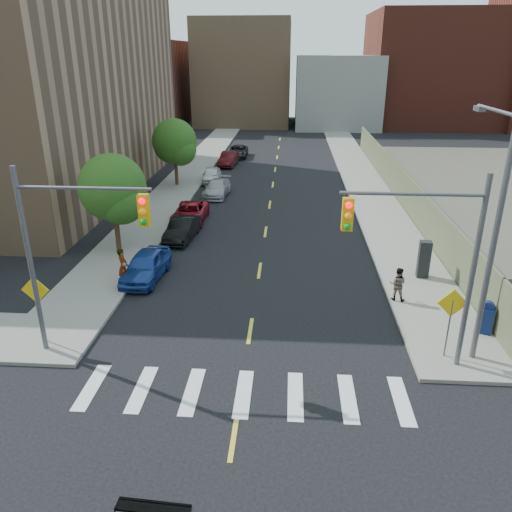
# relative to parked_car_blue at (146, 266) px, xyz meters

# --- Properties ---
(ground) EXTENTS (160.00, 160.00, 0.00)m
(ground) POSITION_rel_parked_car_blue_xyz_m (5.50, -12.65, -0.70)
(ground) COLOR black
(ground) RESTS_ON ground
(sidewalk_nw) EXTENTS (3.50, 73.00, 0.15)m
(sidewalk_nw) POSITION_rel_parked_car_blue_xyz_m (-2.25, 28.85, -0.62)
(sidewalk_nw) COLOR gray
(sidewalk_nw) RESTS_ON ground
(sidewalk_ne) EXTENTS (3.50, 73.00, 0.15)m
(sidewalk_ne) POSITION_rel_parked_car_blue_xyz_m (13.25, 28.85, -0.62)
(sidewalk_ne) COLOR gray
(sidewalk_ne) RESTS_ON ground
(fence_north) EXTENTS (0.12, 44.00, 2.50)m
(fence_north) POSITION_rel_parked_car_blue_xyz_m (15.10, 15.35, 0.55)
(fence_north) COLOR #575D41
(fence_north) RESTS_ON ground
(bg_bldg_west) EXTENTS (14.00, 18.00, 12.00)m
(bg_bldg_west) POSITION_rel_parked_car_blue_xyz_m (-16.50, 57.35, 5.30)
(bg_bldg_west) COLOR #592319
(bg_bldg_west) RESTS_ON ground
(bg_bldg_midwest) EXTENTS (14.00, 16.00, 15.00)m
(bg_bldg_midwest) POSITION_rel_parked_car_blue_xyz_m (-0.50, 59.35, 6.80)
(bg_bldg_midwest) COLOR #8C6B4C
(bg_bldg_midwest) RESTS_ON ground
(bg_bldg_center) EXTENTS (12.00, 16.00, 10.00)m
(bg_bldg_center) POSITION_rel_parked_car_blue_xyz_m (13.50, 57.35, 4.30)
(bg_bldg_center) COLOR gray
(bg_bldg_center) RESTS_ON ground
(bg_bldg_east) EXTENTS (18.00, 18.00, 16.00)m
(bg_bldg_east) POSITION_rel_parked_car_blue_xyz_m (27.50, 59.35, 7.30)
(bg_bldg_east) COLOR #592319
(bg_bldg_east) RESTS_ON ground
(signal_nw) EXTENTS (4.59, 0.30, 7.00)m
(signal_nw) POSITION_rel_parked_car_blue_xyz_m (-0.48, -6.65, 3.83)
(signal_nw) COLOR #59595E
(signal_nw) RESTS_ON ground
(signal_ne) EXTENTS (4.59, 0.30, 7.00)m
(signal_ne) POSITION_rel_parked_car_blue_xyz_m (11.48, -6.65, 3.83)
(signal_ne) COLOR #59595E
(signal_ne) RESTS_ON ground
(streetlight_ne) EXTENTS (0.25, 3.70, 9.00)m
(streetlight_ne) POSITION_rel_parked_car_blue_xyz_m (13.70, -5.75, 4.52)
(streetlight_ne) COLOR #59595E
(streetlight_ne) RESTS_ON ground
(warn_sign_nw) EXTENTS (1.06, 0.06, 2.83)m
(warn_sign_nw) POSITION_rel_parked_car_blue_xyz_m (-2.30, -6.15, 1.30)
(warn_sign_nw) COLOR #59595E
(warn_sign_nw) RESTS_ON ground
(warn_sign_ne) EXTENTS (1.06, 0.06, 2.83)m
(warn_sign_ne) POSITION_rel_parked_car_blue_xyz_m (12.70, -6.15, 1.30)
(warn_sign_ne) COLOR #59595E
(warn_sign_ne) RESTS_ON ground
(warn_sign_midwest) EXTENTS (1.06, 0.06, 2.83)m
(warn_sign_midwest) POSITION_rel_parked_car_blue_xyz_m (-2.30, 7.35, 1.30)
(warn_sign_midwest) COLOR #59595E
(warn_sign_midwest) RESTS_ON ground
(tree_west_near) EXTENTS (3.66, 3.64, 5.52)m
(tree_west_near) POSITION_rel_parked_car_blue_xyz_m (-2.50, 3.40, 2.78)
(tree_west_near) COLOR #332114
(tree_west_near) RESTS_ON ground
(tree_west_far) EXTENTS (3.66, 3.64, 5.52)m
(tree_west_far) POSITION_rel_parked_car_blue_xyz_m (-2.50, 18.40, 2.78)
(tree_west_far) COLOR #332114
(tree_west_far) RESTS_ON ground
(parked_car_blue) EXTENTS (1.97, 4.22, 1.40)m
(parked_car_blue) POSITION_rel_parked_car_blue_xyz_m (0.00, 0.00, 0.00)
(parked_car_blue) COLOR navy
(parked_car_blue) RESTS_ON ground
(parked_car_black) EXTENTS (1.68, 4.00, 1.28)m
(parked_car_black) POSITION_rel_parked_car_blue_xyz_m (0.61, 5.70, -0.06)
(parked_car_black) COLOR black
(parked_car_black) RESTS_ON ground
(parked_car_red) EXTENTS (2.07, 4.44, 1.23)m
(parked_car_red) POSITION_rel_parked_car_blue_xyz_m (0.43, 8.99, -0.08)
(parked_car_red) COLOR maroon
(parked_car_red) RESTS_ON ground
(parked_car_silver) EXTENTS (2.03, 4.33, 1.22)m
(parked_car_silver) POSITION_rel_parked_car_blue_xyz_m (1.30, 15.51, -0.09)
(parked_car_silver) COLOR #9B9EA3
(parked_car_silver) RESTS_ON ground
(parked_car_white) EXTENTS (1.78, 3.87, 1.28)m
(parked_car_white) POSITION_rel_parked_car_blue_xyz_m (0.22, 19.84, -0.06)
(parked_car_white) COLOR silver
(parked_car_white) RESTS_ON ground
(parked_car_maroon) EXTENTS (1.77, 4.17, 1.34)m
(parked_car_maroon) POSITION_rel_parked_car_blue_xyz_m (0.85, 26.70, -0.03)
(parked_car_maroon) COLOR #3C0C0F
(parked_car_maroon) RESTS_ON ground
(parked_car_grey) EXTENTS (2.09, 4.42, 1.22)m
(parked_car_grey) POSITION_rel_parked_car_blue_xyz_m (1.28, 31.14, -0.09)
(parked_car_grey) COLOR black
(parked_car_grey) RESTS_ON ground
(mailbox) EXTENTS (0.66, 0.58, 1.35)m
(mailbox) POSITION_rel_parked_car_blue_xyz_m (14.70, -4.35, 0.11)
(mailbox) COLOR #0D1C51
(mailbox) RESTS_ON sidewalk_ne
(payphone) EXTENTS (0.58, 0.48, 1.85)m
(payphone) POSITION_rel_parked_car_blue_xyz_m (13.54, 0.84, 0.38)
(payphone) COLOR black
(payphone) RESTS_ON sidewalk_ne
(pedestrian_west) EXTENTS (0.49, 0.69, 1.79)m
(pedestrian_west) POSITION_rel_parked_car_blue_xyz_m (-0.80, -0.99, 0.34)
(pedestrian_west) COLOR gray
(pedestrian_west) RESTS_ON sidewalk_nw
(pedestrian_east) EXTENTS (0.88, 0.77, 1.53)m
(pedestrian_east) POSITION_rel_parked_car_blue_xyz_m (11.80, -1.75, 0.22)
(pedestrian_east) COLOR gray
(pedestrian_east) RESTS_ON sidewalk_ne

